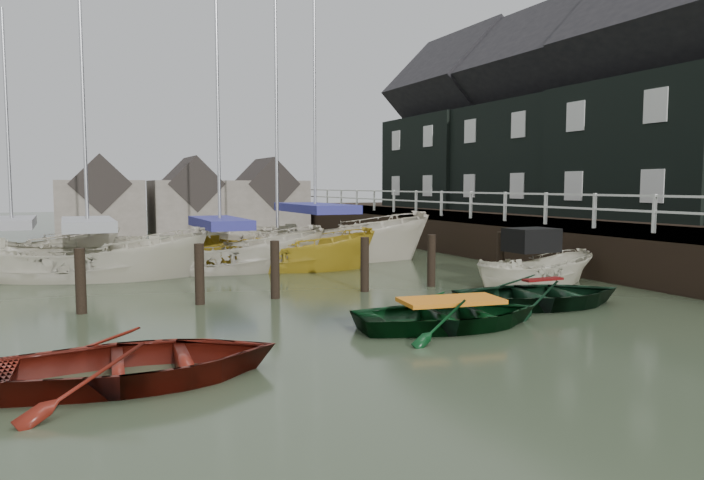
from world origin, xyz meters
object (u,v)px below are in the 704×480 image
rowboat_red (137,382)px  motorboat (535,281)px  rowboat_dkgreen (542,306)px  sailboat_c (278,268)px  rowboat_green (451,327)px  sailboat_e (14,268)px  sailboat_a (90,276)px  sailboat_b (221,269)px  sailboat_d (315,258)px

rowboat_red → motorboat: size_ratio=1.04×
rowboat_dkgreen → sailboat_c: size_ratio=0.35×
rowboat_green → sailboat_c: bearing=10.6°
rowboat_red → sailboat_e: bearing=13.1°
sailboat_a → sailboat_b: bearing=-72.3°
rowboat_green → sailboat_d: sailboat_d is taller
rowboat_green → sailboat_b: (-2.20, 9.79, 0.06)m
sailboat_a → sailboat_d: size_ratio=0.88×
rowboat_green → rowboat_dkgreen: 3.20m
rowboat_dkgreen → sailboat_a: size_ratio=0.38×
rowboat_dkgreen → motorboat: size_ratio=1.03×
rowboat_green → sailboat_b: size_ratio=0.31×
sailboat_b → sailboat_c: (1.81, -0.30, -0.05)m
sailboat_a → sailboat_e: bearing=53.9°
motorboat → sailboat_c: sailboat_c is taller
sailboat_e → motorboat: bearing=-114.7°
sailboat_c → sailboat_b: bearing=105.4°
rowboat_red → sailboat_b: bearing=-15.3°
rowboat_green → motorboat: 6.05m
sailboat_e → rowboat_dkgreen: bearing=-125.6°
rowboat_red → rowboat_green: rowboat_red is taller
sailboat_d → sailboat_b: bearing=138.0°
rowboat_dkgreen → sailboat_c: (-3.46, 8.57, 0.01)m
rowboat_red → motorboat: bearing=-64.6°
sailboat_d → sailboat_e: size_ratio=1.23×
sailboat_c → sailboat_e: bearing=91.0°
sailboat_a → sailboat_c: sailboat_c is taller
rowboat_green → sailboat_b: 10.04m
rowboat_dkgreen → sailboat_b: size_ratio=0.33×
sailboat_b → sailboat_a: bearing=101.3°
motorboat → rowboat_dkgreen: bearing=141.8°
rowboat_red → motorboat: (10.83, 4.40, 0.12)m
motorboat → sailboat_e: (-13.23, 9.53, -0.06)m
sailboat_b → sailboat_e: 6.80m
sailboat_a → sailboat_c: (5.68, -0.37, -0.04)m
sailboat_e → sailboat_b: bearing=-106.4°
motorboat → sailboat_e: bearing=54.0°
rowboat_red → sailboat_a: sailboat_a is taller
sailboat_b → rowboat_red: bearing=173.8°
rowboat_dkgreen → rowboat_green: bearing=117.4°
rowboat_red → sailboat_d: sailboat_d is taller
rowboat_green → sailboat_b: sailboat_b is taller
rowboat_red → sailboat_c: bearing=-24.1°
sailboat_b → sailboat_d: sailboat_b is taller
rowboat_dkgreen → sailboat_d: 10.62m
rowboat_green → sailboat_d: (1.68, 11.45, 0.06)m
rowboat_dkgreen → sailboat_c: bearing=32.6°
rowboat_red → sailboat_e: size_ratio=0.42×
sailboat_b → sailboat_c: bearing=-86.9°
rowboat_red → sailboat_d: size_ratio=0.34×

